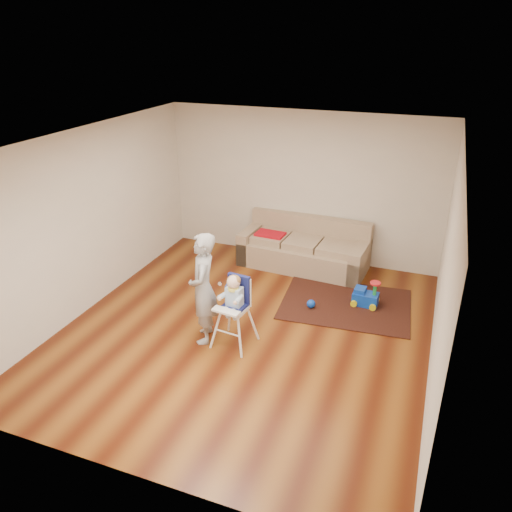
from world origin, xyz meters
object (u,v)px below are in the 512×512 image
(toy_ball, at_px, (311,304))
(high_chair, at_px, (234,312))
(sofa, at_px, (303,245))
(ride_on_toy, at_px, (366,293))
(side_table, at_px, (259,244))
(adult, at_px, (203,289))

(toy_ball, relative_size, high_chair, 0.13)
(toy_ball, xyz_separation_m, high_chair, (-0.74, -1.27, 0.42))
(sofa, relative_size, high_chair, 2.19)
(sofa, relative_size, ride_on_toy, 5.48)
(ride_on_toy, bearing_deg, side_table, 155.58)
(ride_on_toy, height_order, high_chair, high_chair)
(sofa, distance_m, adult, 2.78)
(adult, bearing_deg, side_table, 163.87)
(ride_on_toy, bearing_deg, adult, -135.76)
(high_chair, distance_m, adult, 0.52)
(ride_on_toy, distance_m, adult, 2.63)
(side_table, height_order, ride_on_toy, side_table)
(high_chair, height_order, adult, adult)
(sofa, bearing_deg, toy_ball, -65.45)
(high_chair, bearing_deg, adult, -169.79)
(ride_on_toy, xyz_separation_m, toy_ball, (-0.76, -0.39, -0.14))
(sofa, distance_m, high_chair, 2.67)
(toy_ball, bearing_deg, high_chair, -120.00)
(ride_on_toy, relative_size, toy_ball, 3.15)
(sofa, xyz_separation_m, toy_ball, (0.53, -1.38, -0.35))
(sofa, xyz_separation_m, side_table, (-0.89, 0.14, -0.17))
(ride_on_toy, bearing_deg, sofa, 145.52)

